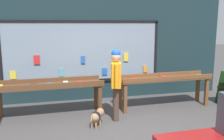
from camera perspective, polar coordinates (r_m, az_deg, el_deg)
ground_plane at (r=5.83m, az=2.06°, el=-12.85°), size 40.00×40.00×0.00m
shopfront_facade at (r=7.70m, az=-3.18°, el=5.18°), size 7.94×0.29×3.23m
display_table_left at (r=6.43m, az=-14.06°, el=-3.91°), size 2.66×0.78×0.92m
display_table_right at (r=7.09m, az=11.91°, el=-2.47°), size 2.66×0.67×0.93m
person_browsing at (r=5.95m, az=0.88°, el=-2.03°), size 0.31×0.67×1.73m
small_dog at (r=5.77m, az=-3.48°, el=-10.40°), size 0.41×0.45×0.39m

